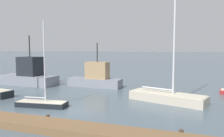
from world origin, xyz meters
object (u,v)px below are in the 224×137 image
object	(u,v)px
fishing_boat_0	(29,75)
fishing_boat_1	(96,78)
sailboat_2	(167,96)
sailboat_1	(42,103)

from	to	relation	value
fishing_boat_0	fishing_boat_1	bearing A→B (deg)	11.77
sailboat_2	fishing_boat_1	xyz separation A→B (m)	(-9.48, 5.36, 0.56)
sailboat_1	fishing_boat_0	size ratio (longest dim) A/B	0.87
fishing_boat_0	fishing_boat_1	xyz separation A→B (m)	(9.33, 1.41, -0.14)
sailboat_1	fishing_boat_1	world-z (taller)	sailboat_1
sailboat_2	sailboat_1	bearing A→B (deg)	-134.46
sailboat_2	fishing_boat_0	world-z (taller)	sailboat_2
sailboat_2	fishing_boat_1	world-z (taller)	sailboat_2
sailboat_2	fishing_boat_0	xyz separation A→B (m)	(-18.81, 3.95, 0.70)
fishing_boat_1	sailboat_2	bearing A→B (deg)	-27.41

